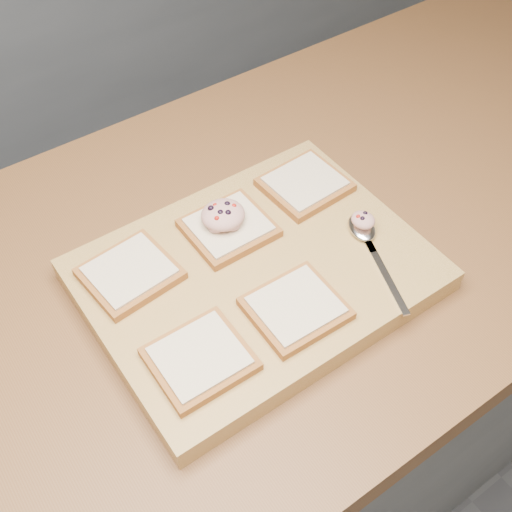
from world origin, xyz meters
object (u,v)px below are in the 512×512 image
(bread_far_center, at_px, (229,227))
(tuna_salad_dollop, at_px, (223,215))
(spoon, at_px, (365,234))
(cutting_board, at_px, (256,275))

(bread_far_center, xyz_separation_m, tuna_salad_dollop, (-0.00, 0.01, 0.02))
(tuna_salad_dollop, distance_m, spoon, 0.22)
(bread_far_center, height_order, tuna_salad_dollop, tuna_salad_dollop)
(tuna_salad_dollop, bearing_deg, spoon, -38.95)
(cutting_board, xyz_separation_m, spoon, (0.17, -0.05, 0.02))
(tuna_salad_dollop, bearing_deg, bread_far_center, -54.97)
(bread_far_center, bearing_deg, cutting_board, -94.57)
(cutting_board, xyz_separation_m, tuna_salad_dollop, (0.00, 0.09, 0.05))
(cutting_board, height_order, tuna_salad_dollop, tuna_salad_dollop)
(bread_far_center, xyz_separation_m, spoon, (0.16, -0.13, -0.00))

